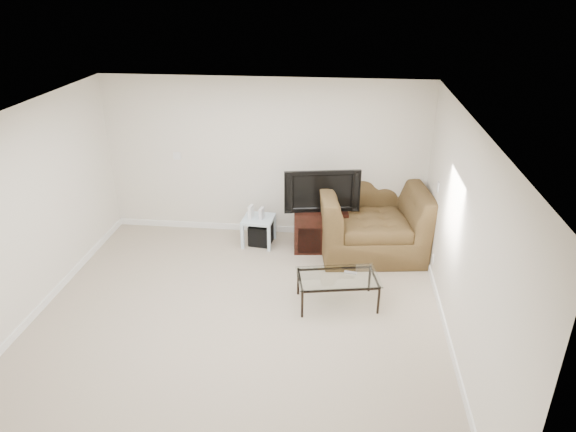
# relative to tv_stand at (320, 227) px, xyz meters

# --- Properties ---
(floor) EXTENTS (5.00, 5.00, 0.00)m
(floor) POSITION_rel_tv_stand_xyz_m (-0.90, -2.05, -0.33)
(floor) COLOR tan
(floor) RESTS_ON ground
(ceiling) EXTENTS (5.00, 5.00, 0.00)m
(ceiling) POSITION_rel_tv_stand_xyz_m (-0.90, -2.05, 2.17)
(ceiling) COLOR white
(ceiling) RESTS_ON ground
(wall_back) EXTENTS (5.00, 0.02, 2.50)m
(wall_back) POSITION_rel_tv_stand_xyz_m (-0.90, 0.45, 0.92)
(wall_back) COLOR silver
(wall_back) RESTS_ON ground
(wall_left) EXTENTS (0.02, 5.00, 2.50)m
(wall_left) POSITION_rel_tv_stand_xyz_m (-3.40, -2.05, 0.92)
(wall_left) COLOR silver
(wall_left) RESTS_ON ground
(wall_right) EXTENTS (0.02, 5.00, 2.50)m
(wall_right) POSITION_rel_tv_stand_xyz_m (1.60, -2.05, 0.92)
(wall_right) COLOR silver
(wall_right) RESTS_ON ground
(plate_back) EXTENTS (0.12, 0.02, 0.12)m
(plate_back) POSITION_rel_tv_stand_xyz_m (-2.30, 0.44, 0.92)
(plate_back) COLOR white
(plate_back) RESTS_ON wall_back
(plate_right_switch) EXTENTS (0.02, 0.09, 0.13)m
(plate_right_switch) POSITION_rel_tv_stand_xyz_m (1.59, -0.45, 0.92)
(plate_right_switch) COLOR white
(plate_right_switch) RESTS_ON wall_right
(plate_right_outlet) EXTENTS (0.02, 0.08, 0.12)m
(plate_right_outlet) POSITION_rel_tv_stand_xyz_m (1.59, -0.75, -0.03)
(plate_right_outlet) COLOR white
(plate_right_outlet) RESTS_ON wall_right
(tv_stand) EXTENTS (0.85, 0.64, 0.66)m
(tv_stand) POSITION_rel_tv_stand_xyz_m (0.00, 0.00, 0.00)
(tv_stand) COLOR black
(tv_stand) RESTS_ON floor
(dvd_player) EXTENTS (0.50, 0.38, 0.07)m
(dvd_player) POSITION_rel_tv_stand_xyz_m (0.00, -0.04, 0.22)
(dvd_player) COLOR black
(dvd_player) RESTS_ON tv_stand
(television) EXTENTS (1.05, 0.39, 0.64)m
(television) POSITION_rel_tv_stand_xyz_m (0.00, -0.03, 0.65)
(television) COLOR black
(television) RESTS_ON tv_stand
(side_table) EXTENTS (0.49, 0.49, 0.44)m
(side_table) POSITION_rel_tv_stand_xyz_m (-0.95, 0.00, -0.11)
(side_table) COLOR silver
(side_table) RESTS_ON floor
(subwoofer) EXTENTS (0.37, 0.37, 0.33)m
(subwoofer) POSITION_rel_tv_stand_xyz_m (-0.92, 0.02, -0.17)
(subwoofer) COLOR black
(subwoofer) RESTS_ON floor
(game_console) EXTENTS (0.07, 0.15, 0.20)m
(game_console) POSITION_rel_tv_stand_xyz_m (-1.06, -0.01, 0.21)
(game_console) COLOR white
(game_console) RESTS_ON side_table
(game_case) EXTENTS (0.07, 0.14, 0.18)m
(game_case) POSITION_rel_tv_stand_xyz_m (-0.90, -0.02, 0.20)
(game_case) COLOR silver
(game_case) RESTS_ON side_table
(recliner) EXTENTS (1.70, 1.23, 1.38)m
(recliner) POSITION_rel_tv_stand_xyz_m (0.76, 0.00, 0.36)
(recliner) COLOR brown
(recliner) RESTS_ON floor
(coffee_table) EXTENTS (1.11, 0.76, 0.40)m
(coffee_table) POSITION_rel_tv_stand_xyz_m (0.30, -1.51, -0.13)
(coffee_table) COLOR black
(coffee_table) RESTS_ON floor
(remote) EXTENTS (0.16, 0.07, 0.02)m
(remote) POSITION_rel_tv_stand_xyz_m (0.46, -1.40, 0.08)
(remote) COLOR #B2B2B7
(remote) RESTS_ON coffee_table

